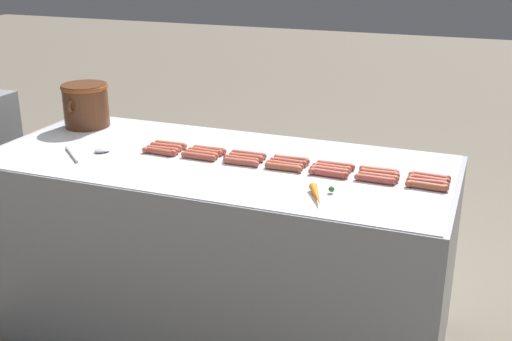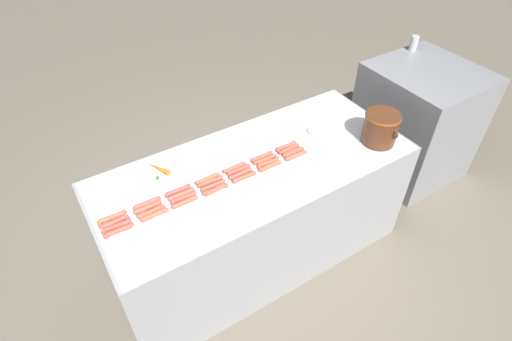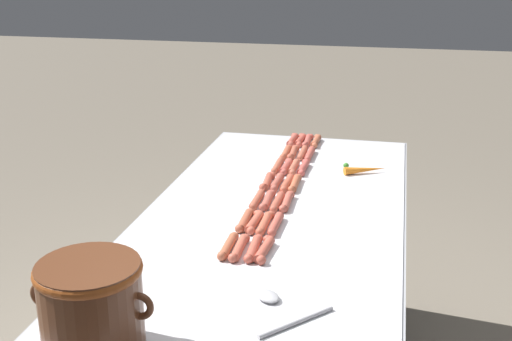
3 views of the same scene
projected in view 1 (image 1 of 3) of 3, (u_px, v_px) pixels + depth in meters
ground_plane at (220, 328)px, 3.02m from camera, size 20.00×20.00×0.00m
griddle_counter at (218, 248)px, 2.87m from camera, size 0.87×2.01×0.85m
hot_dog_0 at (427, 186)px, 2.40m from camera, size 0.03×0.16×0.03m
hot_dog_1 at (375, 179)px, 2.46m from camera, size 0.03×0.16×0.03m
hot_dog_2 at (328, 173)px, 2.52m from camera, size 0.03×0.16×0.03m
hot_dog_3 at (283, 167)px, 2.59m from camera, size 0.03×0.16×0.03m
hot_dog_4 at (241, 162)px, 2.65m from camera, size 0.03×0.16×0.03m
hot_dog_5 at (198, 156)px, 2.72m from camera, size 0.03×0.16×0.03m
hot_dog_6 at (159, 152)px, 2.78m from camera, size 0.04×0.16×0.03m
hot_dog_7 at (428, 183)px, 2.43m from camera, size 0.03×0.16×0.03m
hot_dog_8 at (379, 176)px, 2.49m from camera, size 0.03×0.16×0.03m
hot_dog_9 at (330, 170)px, 2.56m from camera, size 0.03×0.16×0.03m
hot_dog_10 at (285, 165)px, 2.62m from camera, size 0.03×0.16×0.03m
hot_dog_11 at (241, 159)px, 2.68m from camera, size 0.03×0.16×0.03m
hot_dog_12 at (201, 154)px, 2.75m from camera, size 0.03×0.16×0.03m
hot_dog_13 at (163, 149)px, 2.81m from camera, size 0.03×0.16×0.03m
hot_dog_14 at (429, 180)px, 2.46m from camera, size 0.04×0.16×0.03m
hot_dog_15 at (379, 173)px, 2.52m from camera, size 0.03×0.16×0.03m
hot_dog_16 at (332, 168)px, 2.59m from camera, size 0.03×0.16×0.03m
hot_dog_17 at (288, 162)px, 2.65m from camera, size 0.03×0.16×0.03m
hot_dog_18 at (246, 157)px, 2.71m from camera, size 0.03×0.16×0.03m
hot_dog_19 at (205, 152)px, 2.78m from camera, size 0.04×0.16×0.03m
hot_dog_20 at (166, 147)px, 2.84m from camera, size 0.03×0.16×0.03m
hot_dog_21 at (430, 177)px, 2.49m from camera, size 0.04×0.16×0.03m
hot_dog_22 at (379, 171)px, 2.55m from camera, size 0.03×0.16×0.03m
hot_dog_23 at (336, 165)px, 2.61m from camera, size 0.03×0.16×0.03m
hot_dog_24 at (292, 159)px, 2.68m from camera, size 0.04×0.16×0.03m
hot_dog_25 at (249, 154)px, 2.74m from camera, size 0.03×0.16×0.03m
hot_dog_26 at (210, 149)px, 2.80m from camera, size 0.03×0.16×0.03m
hot_dog_27 at (171, 144)px, 2.87m from camera, size 0.03×0.16×0.03m
bean_pot at (86, 103)px, 3.16m from camera, size 0.29×0.23×0.21m
serving_spoon at (92, 152)px, 2.80m from camera, size 0.21×0.23×0.02m
carrot at (317, 195)px, 2.31m from camera, size 0.17×0.10×0.03m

